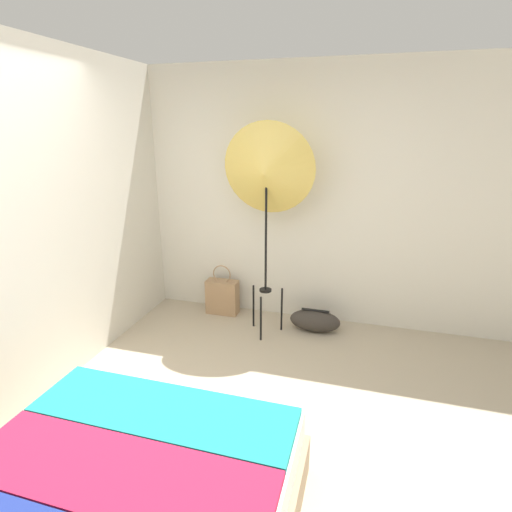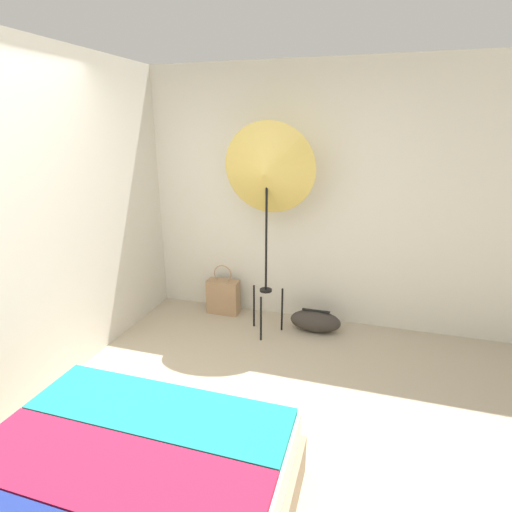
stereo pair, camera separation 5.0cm
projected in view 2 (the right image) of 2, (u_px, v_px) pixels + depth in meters
ground_plane at (174, 465)px, 2.47m from camera, size 14.00×14.00×0.00m
wall_back at (270, 197)px, 4.14m from camera, size 8.00×0.05×2.60m
wall_side_left at (80, 214)px, 3.34m from camera, size 0.05×8.00×2.60m
photo_umbrella at (267, 173)px, 3.58m from camera, size 0.86×0.35×2.05m
tote_bag at (223, 296)px, 4.44m from camera, size 0.35×0.16×0.57m
duffel_bag at (315, 321)px, 4.06m from camera, size 0.51×0.23×0.23m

